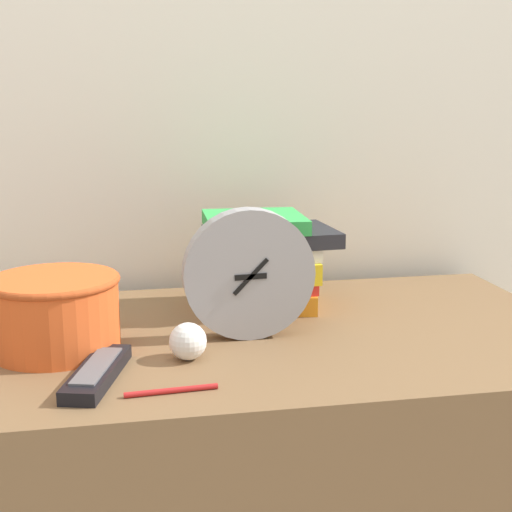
% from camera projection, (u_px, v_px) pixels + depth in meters
% --- Properties ---
extents(wall_back, '(6.00, 0.04, 2.40)m').
position_uv_depth(wall_back, '(171.00, 72.00, 1.48)').
color(wall_back, silver).
rests_on(wall_back, ground_plane).
extents(desk_clock, '(0.22, 0.04, 0.22)m').
position_uv_depth(desk_clock, '(249.00, 274.00, 1.18)').
color(desk_clock, '#99999E').
rests_on(desk_clock, desk).
extents(book_stack, '(0.25, 0.20, 0.18)m').
position_uv_depth(book_stack, '(263.00, 261.00, 1.35)').
color(book_stack, orange).
rests_on(book_stack, desk).
extents(basket, '(0.21, 0.21, 0.12)m').
position_uv_depth(basket, '(55.00, 310.00, 1.13)').
color(basket, '#E05623').
rests_on(basket, desk).
extents(tv_remote, '(0.10, 0.20, 0.02)m').
position_uv_depth(tv_remote, '(97.00, 373.00, 1.02)').
color(tv_remote, black).
rests_on(tv_remote, desk).
extents(crumpled_paper_ball, '(0.06, 0.06, 0.06)m').
position_uv_depth(crumpled_paper_ball, '(188.00, 341.00, 1.10)').
color(crumpled_paper_ball, white).
rests_on(crumpled_paper_ball, desk).
extents(pen, '(0.13, 0.02, 0.01)m').
position_uv_depth(pen, '(171.00, 391.00, 0.97)').
color(pen, '#B21E1E').
rests_on(pen, desk).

